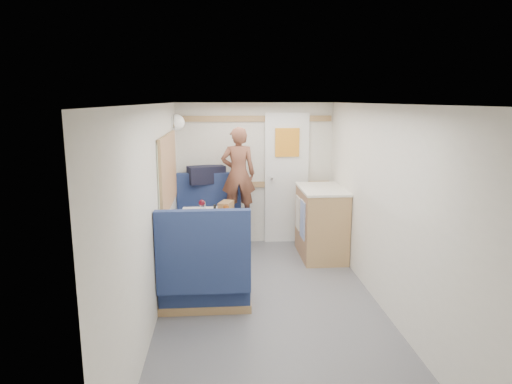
{
  "coord_description": "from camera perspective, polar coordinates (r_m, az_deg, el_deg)",
  "views": [
    {
      "loc": [
        -0.47,
        -4.14,
        2.04
      ],
      "look_at": [
        -0.09,
        0.9,
        1.01
      ],
      "focal_mm": 32.0,
      "sensor_mm": 36.0,
      "label": 1
    }
  ],
  "objects": [
    {
      "name": "floor",
      "position": [
        4.64,
        1.95,
        -14.58
      ],
      "size": [
        4.5,
        4.5,
        0.0
      ],
      "primitive_type": "plane",
      "color": "#515156",
      "rests_on": "ground"
    },
    {
      "name": "bench_far",
      "position": [
        6.26,
        -5.84,
        -4.71
      ],
      "size": [
        0.9,
        0.59,
        1.05
      ],
      "color": "navy",
      "rests_on": "floor"
    },
    {
      "name": "bread_loaf",
      "position": [
        5.56,
        -3.77,
        -1.73
      ],
      "size": [
        0.21,
        0.28,
        0.1
      ],
      "primitive_type": "cube",
      "rotation": [
        0.0,
        0.0,
        -0.33
      ],
      "color": "brown",
      "rests_on": "dinette_table"
    },
    {
      "name": "side_window",
      "position": [
        5.24,
        -11.0,
        2.61
      ],
      "size": [
        0.04,
        1.3,
        0.72
      ],
      "primitive_type": "cube",
      "color": "#B0BB9E",
      "rests_on": "wall_left"
    },
    {
      "name": "person",
      "position": [
        6.05,
        -2.23,
        2.28
      ],
      "size": [
        0.45,
        0.3,
        1.24
      ],
      "primitive_type": "imported",
      "rotation": [
        0.0,
        0.0,
        3.14
      ],
      "color": "brown",
      "rests_on": "bench_far"
    },
    {
      "name": "galley_counter",
      "position": [
        6.05,
        8.12,
        -3.72
      ],
      "size": [
        0.57,
        0.92,
        0.92
      ],
      "color": "#956743",
      "rests_on": "floor"
    },
    {
      "name": "duffel_bag",
      "position": [
        6.35,
        -6.23,
        2.18
      ],
      "size": [
        0.55,
        0.39,
        0.24
      ],
      "primitive_type": "cube",
      "rotation": [
        0.0,
        0.0,
        0.32
      ],
      "color": "black",
      "rests_on": "ledge"
    },
    {
      "name": "beer_glass",
      "position": [
        5.36,
        -3.75,
        -2.25
      ],
      "size": [
        0.06,
        0.06,
        0.1
      ],
      "primitive_type": "cylinder",
      "color": "brown",
      "rests_on": "dinette_table"
    },
    {
      "name": "wine_glass",
      "position": [
        5.39,
        -6.79,
        -1.43
      ],
      "size": [
        0.08,
        0.08,
        0.17
      ],
      "color": "white",
      "rests_on": "dinette_table"
    },
    {
      "name": "tumbler_mid",
      "position": [
        5.59,
        -6.66,
        -1.67
      ],
      "size": [
        0.07,
        0.07,
        0.11
      ],
      "primitive_type": "cylinder",
      "color": "white",
      "rests_on": "dinette_table"
    },
    {
      "name": "oak_trim_low",
      "position": [
        6.5,
        -0.12,
        0.94
      ],
      "size": [
        2.15,
        0.02,
        0.08
      ],
      "primitive_type": "cube",
      "color": "#956743",
      "rests_on": "wall_back"
    },
    {
      "name": "tray",
      "position": [
        5.04,
        -4.68,
        -3.62
      ],
      "size": [
        0.31,
        0.36,
        0.02
      ],
      "primitive_type": "cube",
      "rotation": [
        0.0,
        0.0,
        -0.29
      ],
      "color": "silver",
      "rests_on": "dinette_table"
    },
    {
      "name": "rear_door",
      "position": [
        6.52,
        3.83,
        2.03
      ],
      "size": [
        0.62,
        0.12,
        1.86
      ],
      "color": "white",
      "rests_on": "wall_back"
    },
    {
      "name": "wall_right",
      "position": [
        4.55,
        15.96,
        -2.17
      ],
      "size": [
        0.02,
        4.5,
        2.0
      ],
      "primitive_type": "cube",
      "color": "silver",
      "rests_on": "floor"
    },
    {
      "name": "cheese_block",
      "position": [
        5.08,
        -5.83,
        -3.21
      ],
      "size": [
        0.11,
        0.09,
        0.03
      ],
      "primitive_type": "cube",
      "rotation": [
        0.0,
        0.0,
        -0.36
      ],
      "color": "#DDC37F",
      "rests_on": "tray"
    },
    {
      "name": "pepper_grinder",
      "position": [
        5.48,
        -5.18,
        -2.02
      ],
      "size": [
        0.03,
        0.03,
        0.09
      ],
      "primitive_type": "cylinder",
      "color": "black",
      "rests_on": "dinette_table"
    },
    {
      "name": "oak_trim_high",
      "position": [
        6.4,
        -0.13,
        9.16
      ],
      "size": [
        2.15,
        0.02,
        0.08
      ],
      "primitive_type": "cube",
      "color": "#956743",
      "rests_on": "wall_back"
    },
    {
      "name": "wall_left",
      "position": [
        4.32,
        -12.63,
        -2.72
      ],
      "size": [
        0.02,
        4.5,
        2.0
      ],
      "primitive_type": "cube",
      "color": "silver",
      "rests_on": "floor"
    },
    {
      "name": "dome_light",
      "position": [
        6.03,
        -9.88,
        8.57
      ],
      "size": [
        0.2,
        0.2,
        0.2
      ],
      "primitive_type": "sphere",
      "color": "white",
      "rests_on": "wall_left"
    },
    {
      "name": "tumbler_left",
      "position": [
        5.13,
        -8.76,
        -2.87
      ],
      "size": [
        0.07,
        0.07,
        0.12
      ],
      "primitive_type": "cylinder",
      "color": "white",
      "rests_on": "dinette_table"
    },
    {
      "name": "dinette_table",
      "position": [
        5.35,
        -6.13,
        -4.55
      ],
      "size": [
        0.62,
        0.92,
        0.72
      ],
      "color": "white",
      "rests_on": "floor"
    },
    {
      "name": "bench_near",
      "position": [
        4.62,
        -6.38,
        -10.68
      ],
      "size": [
        0.9,
        0.59,
        1.05
      ],
      "color": "navy",
      "rests_on": "floor"
    },
    {
      "name": "ledge",
      "position": [
        6.37,
        -5.89,
        0.94
      ],
      "size": [
        0.9,
        0.14,
        0.04
      ],
      "primitive_type": "cube",
      "color": "#956743",
      "rests_on": "bench_far"
    },
    {
      "name": "orange_fruit",
      "position": [
        5.27,
        -5.03,
        -2.47
      ],
      "size": [
        0.07,
        0.07,
        0.07
      ],
      "primitive_type": "sphere",
      "color": "#D55F09",
      "rests_on": "tray"
    },
    {
      "name": "ceiling",
      "position": [
        4.17,
        2.14,
        10.94
      ],
      "size": [
        4.5,
        4.5,
        0.0
      ],
      "primitive_type": "plane",
      "rotation": [
        3.14,
        0.0,
        0.0
      ],
      "color": "silver",
      "rests_on": "wall_back"
    },
    {
      "name": "wall_back",
      "position": [
        6.5,
        -0.14,
        2.28
      ],
      "size": [
        2.2,
        0.02,
        2.0
      ],
      "primitive_type": "cube",
      "color": "silver",
      "rests_on": "floor"
    }
  ]
}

